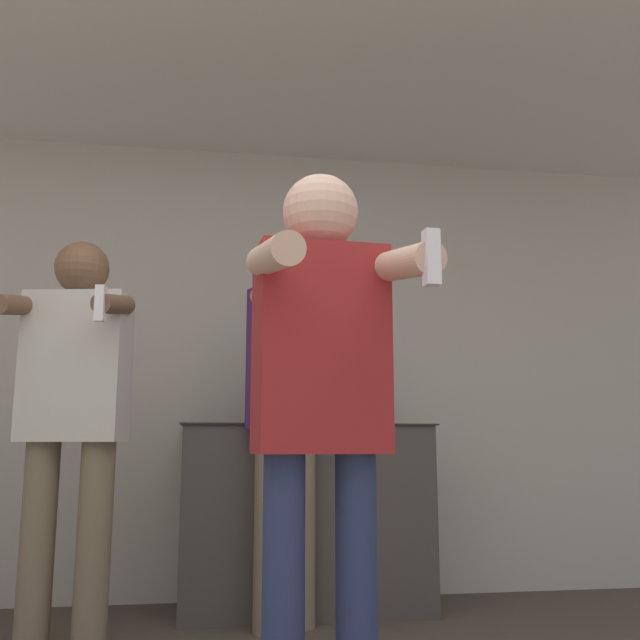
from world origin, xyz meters
name	(u,v)px	position (x,y,z in m)	size (l,w,h in m)	color
wall_back	(209,365)	(0.00, 2.64, 1.27)	(7.00, 0.06, 2.55)	beige
ceiling_slab	(218,20)	(0.00, 1.31, 2.57)	(7.00, 3.13, 0.05)	silver
counter	(304,516)	(0.51, 2.33, 0.47)	(1.28, 0.61, 0.93)	#47423D
bottle_dark_rum	(351,409)	(0.77, 2.37, 1.02)	(0.06, 0.06, 0.22)	maroon
bottle_green_wine	(369,400)	(0.87, 2.37, 1.07)	(0.09, 0.09, 0.34)	silver
bottle_red_label	(314,399)	(0.56, 2.37, 1.07)	(0.07, 0.07, 0.35)	silver
bottle_short_whiskey	(297,408)	(0.47, 2.37, 1.02)	(0.08, 0.08, 0.24)	#563314
person_woman_foreground	(321,385)	(0.32, 0.57, 0.99)	(0.48, 0.55, 1.62)	navy
person_man_side	(73,407)	(-0.55, 1.67, 0.98)	(0.54, 0.51, 1.69)	#75664C
person_spectator_back	(287,392)	(0.37, 1.94, 1.07)	(0.54, 0.61, 1.80)	#75664C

